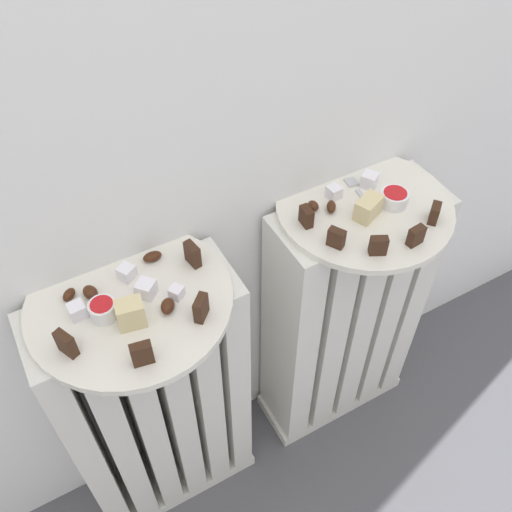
{
  "coord_description": "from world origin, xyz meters",
  "views": [
    {
      "loc": [
        -0.3,
        -0.25,
        1.29
      ],
      "look_at": [
        0.0,
        0.28,
        0.63
      ],
      "focal_mm": 39.56,
      "sensor_mm": 36.0,
      "label": 1
    }
  ],
  "objects_px": {
    "fork": "(359,192)",
    "plate_right": "(364,206)",
    "radiator_left": "(159,408)",
    "radiator_right": "(342,320)",
    "jam_bowl_left": "(103,309)",
    "jam_bowl_right": "(394,197)",
    "plate_left": "(130,301)"
  },
  "relations": [
    {
      "from": "radiator_right",
      "to": "jam_bowl_left",
      "type": "height_order",
      "value": "jam_bowl_left"
    },
    {
      "from": "fork",
      "to": "jam_bowl_left",
      "type": "bearing_deg",
      "value": -175.15
    },
    {
      "from": "radiator_left",
      "to": "jam_bowl_left",
      "type": "distance_m",
      "value": 0.35
    },
    {
      "from": "radiator_left",
      "to": "plate_left",
      "type": "relative_size",
      "value": 2.1
    },
    {
      "from": "plate_right",
      "to": "jam_bowl_right",
      "type": "height_order",
      "value": "jam_bowl_right"
    },
    {
      "from": "plate_left",
      "to": "plate_right",
      "type": "xyz_separation_m",
      "value": [
        0.42,
        0.0,
        0.0
      ]
    },
    {
      "from": "jam_bowl_left",
      "to": "jam_bowl_right",
      "type": "height_order",
      "value": "jam_bowl_left"
    },
    {
      "from": "radiator_left",
      "to": "fork",
      "type": "distance_m",
      "value": 0.55
    },
    {
      "from": "plate_right",
      "to": "jam_bowl_left",
      "type": "bearing_deg",
      "value": -178.43
    },
    {
      "from": "radiator_right",
      "to": "plate_right",
      "type": "xyz_separation_m",
      "value": [
        0.0,
        -0.0,
        0.33
      ]
    },
    {
      "from": "radiator_right",
      "to": "jam_bowl_left",
      "type": "relative_size",
      "value": 16.33
    },
    {
      "from": "plate_right",
      "to": "jam_bowl_left",
      "type": "relative_size",
      "value": 7.78
    },
    {
      "from": "plate_right",
      "to": "fork",
      "type": "relative_size",
      "value": 3.07
    },
    {
      "from": "radiator_left",
      "to": "fork",
      "type": "bearing_deg",
      "value": 3.63
    },
    {
      "from": "radiator_right",
      "to": "jam_bowl_right",
      "type": "xyz_separation_m",
      "value": [
        0.04,
        -0.02,
        0.35
      ]
    },
    {
      "from": "jam_bowl_left",
      "to": "jam_bowl_right",
      "type": "bearing_deg",
      "value": -1.14
    },
    {
      "from": "plate_left",
      "to": "radiator_left",
      "type": "bearing_deg",
      "value": -90.0
    },
    {
      "from": "jam_bowl_left",
      "to": "jam_bowl_right",
      "type": "relative_size",
      "value": 0.82
    },
    {
      "from": "radiator_right",
      "to": "jam_bowl_right",
      "type": "distance_m",
      "value": 0.35
    },
    {
      "from": "radiator_left",
      "to": "plate_left",
      "type": "bearing_deg",
      "value": 90.0
    },
    {
      "from": "jam_bowl_right",
      "to": "fork",
      "type": "height_order",
      "value": "jam_bowl_right"
    },
    {
      "from": "plate_left",
      "to": "jam_bowl_left",
      "type": "bearing_deg",
      "value": -162.71
    },
    {
      "from": "jam_bowl_left",
      "to": "radiator_left",
      "type": "bearing_deg",
      "value": 17.29
    },
    {
      "from": "plate_right",
      "to": "jam_bowl_left",
      "type": "xyz_separation_m",
      "value": [
        -0.46,
        -0.01,
        0.02
      ]
    },
    {
      "from": "plate_left",
      "to": "fork",
      "type": "relative_size",
      "value": 3.07
    },
    {
      "from": "radiator_left",
      "to": "radiator_right",
      "type": "distance_m",
      "value": 0.42
    },
    {
      "from": "fork",
      "to": "plate_right",
      "type": "bearing_deg",
      "value": -106.6
    },
    {
      "from": "radiator_right",
      "to": "jam_bowl_left",
      "type": "bearing_deg",
      "value": -178.43
    },
    {
      "from": "plate_left",
      "to": "jam_bowl_left",
      "type": "height_order",
      "value": "jam_bowl_left"
    },
    {
      "from": "radiator_left",
      "to": "jam_bowl_left",
      "type": "xyz_separation_m",
      "value": [
        -0.04,
        -0.01,
        0.35
      ]
    },
    {
      "from": "radiator_right",
      "to": "jam_bowl_left",
      "type": "xyz_separation_m",
      "value": [
        -0.46,
        -0.01,
        0.35
      ]
    },
    {
      "from": "radiator_left",
      "to": "fork",
      "type": "height_order",
      "value": "fork"
    }
  ]
}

